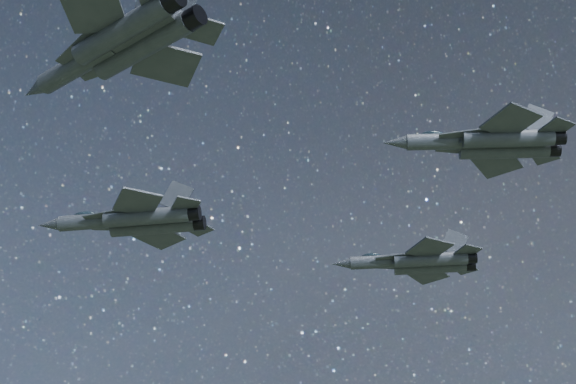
% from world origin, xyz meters
% --- Properties ---
extents(jet_lead, '(19.36, 13.14, 4.87)m').
position_xyz_m(jet_lead, '(-18.76, 3.03, 151.42)').
color(jet_lead, '#31363D').
extents(jet_left, '(17.74, 11.96, 4.47)m').
position_xyz_m(jet_left, '(6.27, 24.76, 151.52)').
color(jet_left, '#31363D').
extents(jet_right, '(19.94, 13.62, 5.01)m').
position_xyz_m(jet_right, '(-5.02, -21.13, 151.55)').
color(jet_right, '#31363D').
extents(jet_slot, '(16.38, 10.88, 4.17)m').
position_xyz_m(jet_slot, '(19.15, 1.34, 149.99)').
color(jet_slot, '#31363D').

